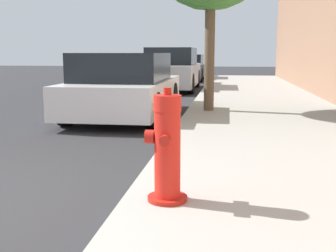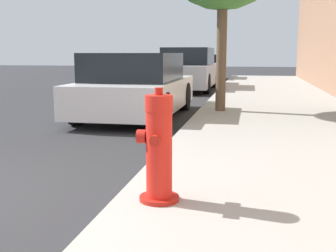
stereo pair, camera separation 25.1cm
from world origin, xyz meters
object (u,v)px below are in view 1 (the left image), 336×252
(fire_hydrant, at_px, (167,150))
(parked_car_near, at_px, (125,87))
(parked_car_mid, at_px, (173,70))
(parked_car_far, at_px, (186,68))

(fire_hydrant, height_order, parked_car_near, parked_car_near)
(parked_car_mid, bearing_deg, fire_hydrant, -82.72)
(parked_car_mid, distance_m, parked_car_far, 5.63)
(parked_car_near, distance_m, parked_car_far, 12.38)
(fire_hydrant, relative_size, parked_car_mid, 0.20)
(fire_hydrant, distance_m, parked_car_far, 17.78)
(fire_hydrant, relative_size, parked_car_far, 0.23)
(parked_car_near, xyz_separation_m, parked_car_far, (0.07, 12.38, -0.03))
(parked_car_near, xyz_separation_m, parked_car_mid, (0.13, 6.75, 0.09))
(parked_car_mid, relative_size, parked_car_far, 1.10)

